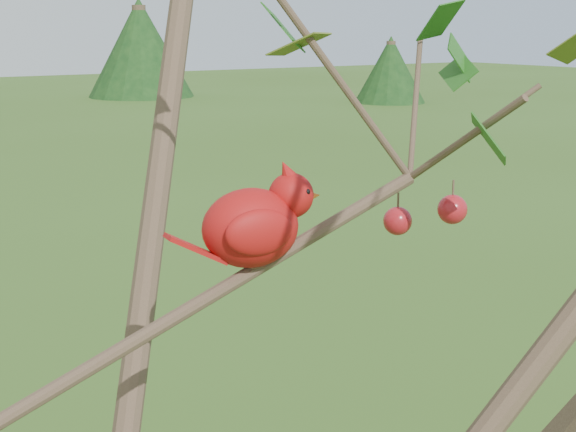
# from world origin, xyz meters

# --- Properties ---
(crabapple_tree) EXTENTS (2.35, 2.05, 2.95)m
(crabapple_tree) POSITION_xyz_m (0.03, -0.02, 2.12)
(crabapple_tree) COLOR #3C2A20
(crabapple_tree) RESTS_ON ground
(cardinal) EXTENTS (0.20, 0.11, 0.14)m
(cardinal) POSITION_xyz_m (0.32, 0.07, 2.16)
(cardinal) COLOR red
(cardinal) RESTS_ON ground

